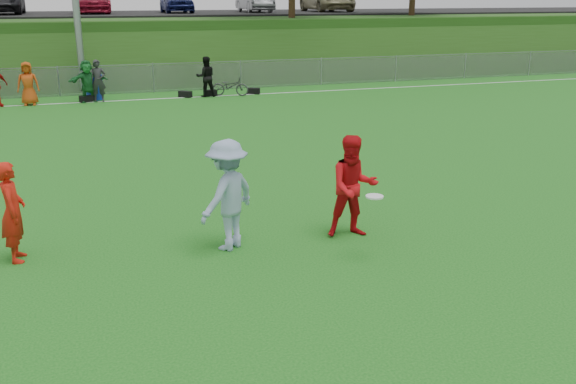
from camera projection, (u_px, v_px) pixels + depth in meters
name	position (u px, v px, depth m)	size (l,w,h in m)	color
ground	(301.00, 261.00, 10.57)	(120.00, 120.00, 0.00)	#125916
sideline_far	(160.00, 99.00, 26.91)	(60.00, 0.10, 0.01)	white
fence	(153.00, 78.00, 28.54)	(58.00, 0.06, 1.30)	gray
berm	(130.00, 42.00, 38.28)	(120.00, 18.00, 3.00)	#254D15
parking_lot	(126.00, 14.00, 39.63)	(120.00, 12.00, 0.10)	black
car_row	(106.00, 1.00, 38.15)	(32.04, 5.18, 1.44)	silver
spectator_row	(90.00, 81.00, 25.85)	(9.25, 0.89, 1.69)	#B40D0C
gear_bags	(186.00, 94.00, 27.30)	(7.65, 0.58, 0.26)	black
player_red_left	(13.00, 212.00, 10.38)	(0.61, 0.40, 1.67)	red
player_red_center	(353.00, 187.00, 11.41)	(0.90, 0.70, 1.86)	red
player_blue	(228.00, 195.00, 10.84)	(1.24, 0.71, 1.91)	#90A6C7
frisbee	(375.00, 197.00, 10.34)	(0.29, 0.29, 0.03)	silver
recycling_bin	(94.00, 87.00, 26.61)	(0.68, 0.68, 1.02)	#112EB9
bicycle	(230.00, 86.00, 27.59)	(0.55, 1.58, 0.83)	#303033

